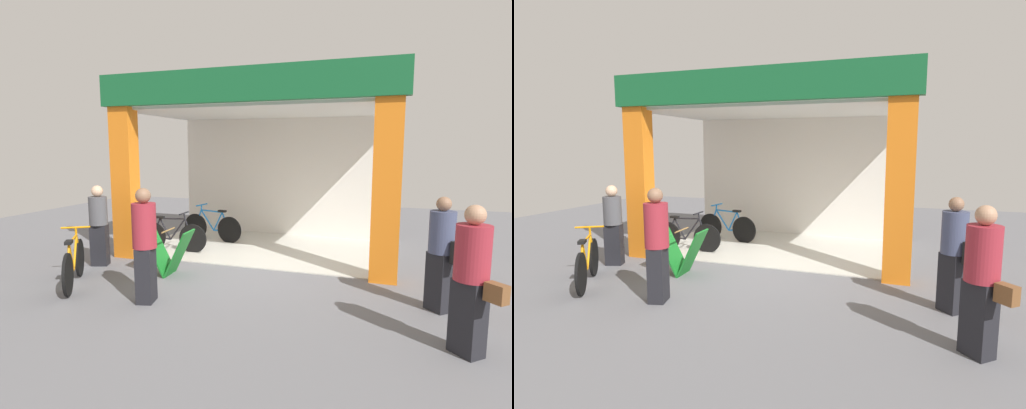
% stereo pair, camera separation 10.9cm
% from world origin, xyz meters
% --- Properties ---
extents(ground_plane, '(19.60, 19.60, 0.00)m').
position_xyz_m(ground_plane, '(0.00, 0.00, 0.00)').
color(ground_plane, slate).
rests_on(ground_plane, ground).
extents(shop_facade, '(6.00, 3.64, 3.82)m').
position_xyz_m(shop_facade, '(0.00, 1.76, 2.06)').
color(shop_facade, beige).
rests_on(shop_facade, ground).
extents(bicycle_inside_0, '(1.67, 0.46, 0.93)m').
position_xyz_m(bicycle_inside_0, '(-1.54, 1.94, 0.37)').
color(bicycle_inside_0, black).
rests_on(bicycle_inside_0, ground).
extents(bicycle_inside_1, '(1.66, 0.46, 0.91)m').
position_xyz_m(bicycle_inside_1, '(-1.97, 0.68, 0.37)').
color(bicycle_inside_1, black).
rests_on(bicycle_inside_1, ground).
extents(bicycle_parked_0, '(0.98, 1.51, 0.97)m').
position_xyz_m(bicycle_parked_0, '(-2.36, -1.93, 0.39)').
color(bicycle_parked_0, black).
rests_on(bicycle_parked_0, ground).
extents(sandwich_board_sign, '(0.89, 0.55, 0.87)m').
position_xyz_m(sandwich_board_sign, '(-1.13, -0.88, 0.43)').
color(sandwich_board_sign, '#197226').
rests_on(sandwich_board_sign, ground).
extents(pedestrian_0, '(0.44, 0.44, 1.76)m').
position_xyz_m(pedestrian_0, '(-0.75, -2.19, 0.92)').
color(pedestrian_0, black).
rests_on(pedestrian_0, ground).
extents(pedestrian_1, '(0.60, 0.62, 1.73)m').
position_xyz_m(pedestrian_1, '(3.65, -2.42, 0.90)').
color(pedestrian_1, black).
rests_on(pedestrian_1, ground).
extents(pedestrian_2, '(0.56, 0.58, 1.67)m').
position_xyz_m(pedestrian_2, '(3.47, -1.14, 0.87)').
color(pedestrian_2, black).
rests_on(pedestrian_2, ground).
extents(pedestrian_3, '(0.45, 0.45, 1.62)m').
position_xyz_m(pedestrian_3, '(-2.78, -0.76, 0.84)').
color(pedestrian_3, black).
rests_on(pedestrian_3, ground).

